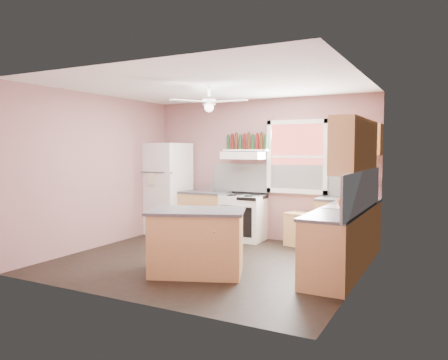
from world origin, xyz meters
The scene contains 32 objects.
floor centered at (0.00, 0.00, 0.00)m, with size 4.50×4.50×0.00m, color black.
ceiling centered at (0.00, 0.00, 2.70)m, with size 4.50×4.50×0.00m, color white.
wall_back centered at (0.00, 2.02, 1.35)m, with size 4.50×0.05×2.70m, color #926362.
wall_right centered at (2.27, 0.00, 1.35)m, with size 0.05×4.00×2.70m, color #926362.
wall_left centered at (-2.27, 0.00, 1.35)m, with size 0.05×4.00×2.70m, color #926362.
backsplash_back centered at (0.45, 1.99, 1.18)m, with size 2.90×0.03×0.55m, color white.
backsplash_right centered at (2.23, 0.30, 1.18)m, with size 0.03×2.60×0.55m, color white.
window_view centered at (0.75, 1.98, 1.60)m, with size 1.00×0.02×1.20m, color maroon.
window_frame centered at (0.75, 1.96, 1.60)m, with size 1.16×0.07×1.36m, color white.
refrigerator centered at (-1.90, 1.59, 0.93)m, with size 0.79×0.77×1.86m, color white.
base_cabinet_left centered at (-1.06, 1.70, 0.43)m, with size 0.90×0.60×0.86m, color tan.
counter_left centered at (-1.06, 1.70, 0.88)m, with size 0.92×0.62×0.04m, color #3F3F41.
toaster centered at (-0.98, 1.63, 0.99)m, with size 0.28×0.16×0.18m, color silver.
stove centered at (-0.21, 1.70, 0.43)m, with size 0.78×0.64×0.86m, color white.
range_hood centered at (-0.23, 1.75, 1.62)m, with size 0.78×0.50×0.14m, color white.
bottle_shelf centered at (-0.23, 1.87, 1.72)m, with size 0.90×0.26×0.03m, color white.
cart centered at (0.95, 1.69, 0.28)m, with size 0.55×0.37×0.55m, color tan.
base_cabinet_corner centered at (1.75, 1.70, 0.43)m, with size 1.00×0.60×0.86m, color tan.
base_cabinet_right centered at (1.95, 0.30, 0.43)m, with size 0.60×2.20×0.86m, color tan.
counter_corner centered at (1.75, 1.70, 0.88)m, with size 1.02×0.62×0.04m, color #3F3F41.
counter_right centered at (1.94, 0.30, 0.88)m, with size 0.62×2.22×0.04m, color #3F3F41.
sink centered at (1.94, 0.50, 0.90)m, with size 0.55×0.45×0.03m, color silver.
faucet centered at (2.10, 0.50, 0.97)m, with size 0.03×0.03×0.14m, color silver.
upper_cabinet_right centered at (2.08, 0.50, 1.78)m, with size 0.33×1.80×0.76m, color tan.
upper_cabinet_corner centered at (1.95, 1.83, 1.90)m, with size 0.60×0.33×0.52m, color tan.
paper_towel centered at (2.07, 1.86, 1.25)m, with size 0.12×0.12×0.26m, color white.
island centered at (0.18, -0.66, 0.43)m, with size 1.24×0.78×0.86m, color tan.
island_top centered at (0.18, -0.66, 0.88)m, with size 1.31×0.86×0.04m, color #3F3F41.
ceiling_fan_hub centered at (0.00, 0.00, 2.45)m, with size 0.20×0.20×0.08m, color white.
soap_bottle centered at (2.01, 0.51, 1.01)m, with size 0.08×0.08×0.21m, color silver.
red_caddy centered at (1.89, 0.73, 0.95)m, with size 0.18×0.12×0.10m, color #BD3310.
wine_bottles centered at (-0.23, 1.87, 1.88)m, with size 0.86×0.06×0.31m.
Camera 1 is at (3.30, -5.81, 1.73)m, focal length 35.00 mm.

